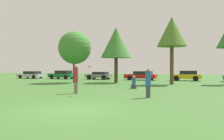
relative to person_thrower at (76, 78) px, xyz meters
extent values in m
plane|color=#3D6B2D|center=(2.71, -5.56, -1.03)|extent=(120.00, 120.00, 0.00)
cylinder|color=#726651|center=(0.00, 0.00, -0.64)|extent=(0.26, 0.26, 0.78)
cylinder|color=#A52633|center=(0.00, 0.00, 0.23)|extent=(0.31, 0.31, 0.95)
sphere|color=tan|center=(0.00, 0.00, 0.82)|extent=(0.25, 0.25, 0.25)
cylinder|color=#3F3F47|center=(5.01, -0.64, -0.69)|extent=(0.27, 0.27, 0.67)
cylinder|color=#2659A5|center=(5.01, -0.64, 0.05)|extent=(0.31, 0.31, 0.81)
sphere|color=#8C6647|center=(5.01, -0.64, 0.55)|extent=(0.20, 0.20, 0.20)
cylinder|color=#F21E72|center=(1.29, -0.60, 0.78)|extent=(0.24, 0.24, 0.07)
cube|color=#3F3F47|center=(2.82, 4.89, -0.86)|extent=(0.42, 0.35, 0.33)
cylinder|color=#2659A5|center=(2.82, 4.89, -0.42)|extent=(0.32, 0.32, 0.55)
sphere|color=tan|center=(2.82, 4.89, -0.04)|extent=(0.22, 0.22, 0.22)
cylinder|color=#473323|center=(-5.63, 10.29, 0.50)|extent=(0.43, 0.43, 3.05)
sphere|color=#3D7F33|center=(-5.63, 10.29, 3.08)|extent=(3.85, 3.85, 3.85)
cylinder|color=#473323|center=(-1.03, 11.85, 0.44)|extent=(0.41, 0.41, 2.93)
cone|color=#3D7F33|center=(-1.03, 11.85, 3.69)|extent=(3.58, 3.58, 3.58)
cylinder|color=brown|center=(5.38, 11.02, 0.97)|extent=(0.39, 0.39, 3.99)
cone|color=#4C7528|center=(5.38, 11.02, 4.51)|extent=(3.10, 3.10, 3.10)
cube|color=#B2B2B7|center=(-18.10, 18.08, -0.53)|extent=(4.51, 1.99, 0.48)
cube|color=black|center=(-17.76, 18.06, -0.07)|extent=(2.51, 1.70, 0.45)
cylinder|color=black|center=(-19.51, 17.22, -0.72)|extent=(0.61, 0.19, 0.60)
cylinder|color=black|center=(-19.44, 19.04, -0.72)|extent=(0.61, 0.19, 0.60)
cylinder|color=black|center=(-16.75, 17.11, -0.72)|extent=(0.61, 0.19, 0.60)
cylinder|color=black|center=(-16.68, 18.93, -0.72)|extent=(0.61, 0.19, 0.60)
cube|color=#196633|center=(-12.13, 18.08, -0.47)|extent=(4.19, 1.94, 0.58)
cube|color=black|center=(-11.82, 18.07, 0.06)|extent=(2.33, 1.65, 0.48)
cylinder|color=black|center=(-13.44, 17.24, -0.71)|extent=(0.64, 0.19, 0.64)
cylinder|color=black|center=(-13.37, 19.02, -0.71)|extent=(0.64, 0.19, 0.64)
cylinder|color=black|center=(-10.89, 17.14, -0.71)|extent=(0.64, 0.19, 0.64)
cylinder|color=black|center=(-10.82, 18.92, -0.71)|extent=(0.64, 0.19, 0.64)
cube|color=slate|center=(-6.01, 18.56, -0.49)|extent=(3.91, 1.88, 0.50)
cube|color=black|center=(-5.72, 18.55, -0.06)|extent=(2.17, 1.61, 0.35)
cylinder|color=black|center=(-7.23, 17.74, -0.69)|extent=(0.69, 0.22, 0.68)
cylinder|color=black|center=(-7.16, 19.47, -0.69)|extent=(0.69, 0.22, 0.68)
cylinder|color=black|center=(-4.85, 17.65, -0.69)|extent=(0.69, 0.22, 0.68)
cylinder|color=black|center=(-4.78, 19.38, -0.69)|extent=(0.69, 0.22, 0.68)
cube|color=red|center=(0.43, 18.76, -0.48)|extent=(4.60, 2.07, 0.57)
cube|color=black|center=(0.77, 18.75, 0.02)|extent=(2.56, 1.76, 0.44)
cylinder|color=black|center=(-1.01, 17.87, -0.72)|extent=(0.62, 0.21, 0.62)
cylinder|color=black|center=(-0.94, 19.77, -0.72)|extent=(0.62, 0.21, 0.62)
cylinder|color=black|center=(1.79, 17.76, -0.72)|extent=(0.62, 0.21, 0.62)
cylinder|color=black|center=(1.87, 19.66, -0.72)|extent=(0.62, 0.21, 0.62)
cube|color=gold|center=(6.64, 18.91, -0.43)|extent=(4.01, 1.83, 0.58)
cube|color=black|center=(6.94, 18.90, 0.10)|extent=(2.23, 1.56, 0.48)
cylinder|color=black|center=(5.38, 18.12, -0.68)|extent=(0.70, 0.21, 0.70)
cylinder|color=black|center=(5.45, 19.79, -0.68)|extent=(0.70, 0.21, 0.70)
cylinder|color=black|center=(7.83, 18.02, -0.68)|extent=(0.70, 0.21, 0.70)
cylinder|color=black|center=(7.90, 19.69, -0.68)|extent=(0.70, 0.21, 0.70)
camera|label=1|loc=(7.42, -13.94, 0.69)|focal=37.16mm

